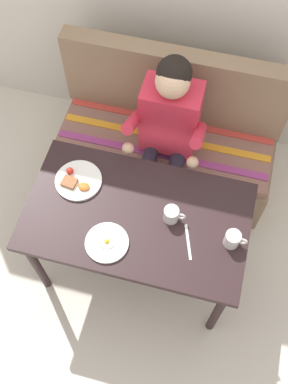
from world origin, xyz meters
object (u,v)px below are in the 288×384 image
Objects in this scene: plate_eggs at (107,243)px; coffee_mug at (172,214)px; table at (137,222)px; couch at (166,144)px; person at (168,128)px; knife at (188,242)px; coffee_mug_second at (233,239)px; plate_breakfast at (78,180)px.

coffee_mug is at bearing 37.50° from plate_eggs.
coffee_mug is at bearing 8.19° from table.
couch is at bearing 90.00° from table.
couch is 1.05m from plate_eggs.
person is at bearing 87.15° from table.
plate_eggs is 1.13× the size of knife.
coffee_mug reaches higher than table.
knife is at bearing -43.69° from coffee_mug.
plate_eggs is at bearing -165.31° from coffee_mug_second.
knife is (-0.21, -0.05, -0.05)m from coffee_mug_second.
coffee_mug_second is (0.51, -0.80, 0.45)m from couch.
plate_breakfast is at bearing -130.16° from person.
plate_eggs is at bearing -142.50° from coffee_mug.
couch is at bearing 83.62° from plate_eggs.
table is 0.99× the size of person.
table is 0.24m from plate_eggs.
plate_breakfast is 0.56m from coffee_mug.
coffee_mug_second reaches higher than plate_breakfast.
table is 6.00× the size of knife.
plate_eggs is 0.64m from coffee_mug_second.
table is 0.53m from coffee_mug_second.
coffee_mug is at bearing -9.34° from plate_breakfast.
plate_breakfast is 2.19× the size of coffee_mug.
knife is at bearing -16.73° from plate_breakfast.
couch reaches higher than knife.
person is 0.80m from plate_eggs.
table is 4.64× the size of plate_breakfast.
person is at bearing 49.84° from plate_breakfast.
table is at bearing 145.38° from knife.
plate_breakfast is (-0.40, -0.47, 0.00)m from person.
couch is at bearing 103.78° from coffee_mug.
table is 0.40m from plate_breakfast.
knife is (0.40, 0.11, -0.01)m from plate_eggs.
coffee_mug reaches higher than knife.
couch is 5.56× the size of plate_breakfast.
coffee_mug_second is at bearing -57.37° from couch.
table is at bearing 176.28° from coffee_mug_second.
plate_eggs is 1.92× the size of coffee_mug_second.
table is at bearing -90.00° from couch.
person is at bearing 127.69° from coffee_mug_second.
couch is 6.36× the size of plate_eggs.
plate_breakfast is 2.19× the size of coffee_mug_second.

